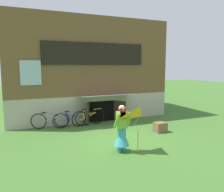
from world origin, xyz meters
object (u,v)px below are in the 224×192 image
at_px(bicycle_yellow, 89,117).
at_px(kite, 140,117).
at_px(bicycle_blue, 72,119).
at_px(bicycle_silver, 50,121).
at_px(wooden_crate, 160,127).
at_px(person, 122,132).

bearing_deg(bicycle_yellow, kite, -95.73).
height_order(bicycle_blue, bicycle_silver, bicycle_silver).
bearing_deg(kite, bicycle_blue, 105.06).
bearing_deg(wooden_crate, bicycle_blue, 143.63).
xyz_separation_m(bicycle_yellow, bicycle_silver, (-1.83, 0.08, -0.02)).
height_order(person, kite, person).
distance_m(person, bicycle_blue, 3.88).
xyz_separation_m(kite, bicycle_silver, (-2.19, 4.29, -0.86)).
distance_m(bicycle_blue, wooden_crate, 4.08).
relative_size(kite, bicycle_silver, 0.93).
bearing_deg(kite, person, 129.38).
relative_size(kite, wooden_crate, 3.07).
xyz_separation_m(bicycle_yellow, bicycle_blue, (-0.79, 0.06, -0.02)).
xyz_separation_m(kite, bicycle_yellow, (-0.36, 4.22, -0.84)).
bearing_deg(person, bicycle_silver, 100.42).
height_order(bicycle_yellow, bicycle_blue, bicycle_yellow).
height_order(person, bicycle_silver, person).
relative_size(bicycle_blue, wooden_crate, 3.33).
distance_m(person, kite, 0.84).
height_order(person, bicycle_blue, person).
bearing_deg(person, bicycle_blue, 86.50).
xyz_separation_m(bicycle_yellow, wooden_crate, (2.49, -2.36, -0.18)).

